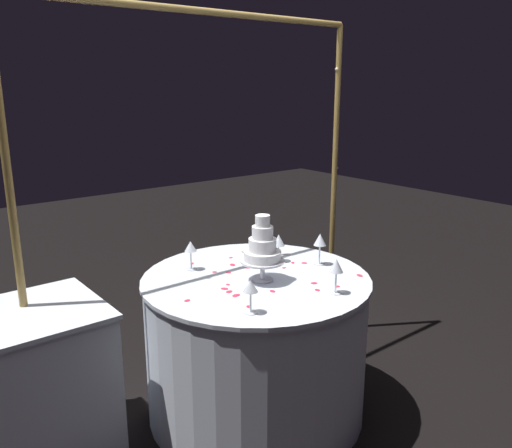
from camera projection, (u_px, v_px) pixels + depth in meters
name	position (u px, v px, depth m)	size (l,w,h in m)	color
ground_plane	(256.00, 408.00, 2.88)	(12.00, 12.00, 0.00)	black
decorative_arch	(207.00, 149.00, 2.85)	(2.07, 0.05, 2.09)	olive
main_table	(256.00, 345.00, 2.78)	(1.17, 1.17, 0.76)	silver
side_table	(42.00, 383.00, 2.45)	(0.59, 0.59, 0.74)	silver
tiered_cake	(262.00, 248.00, 2.59)	(0.22, 0.22, 0.34)	silver
wine_glass_0	(336.00, 267.00, 2.44)	(0.06, 0.06, 0.17)	silver
wine_glass_1	(320.00, 241.00, 2.83)	(0.07, 0.07, 0.17)	silver
wine_glass_2	(279.00, 241.00, 2.88)	(0.07, 0.07, 0.15)	silver
wine_glass_3	(251.00, 288.00, 2.23)	(0.07, 0.07, 0.15)	silver
wine_glass_4	(191.00, 248.00, 2.76)	(0.06, 0.06, 0.16)	silver
cake_knife	(263.00, 253.00, 3.05)	(0.21, 0.24, 0.01)	silver
rose_petal_0	(248.00, 268.00, 2.81)	(0.04, 0.03, 0.00)	#E02D47
rose_petal_1	(337.00, 286.00, 2.55)	(0.03, 0.02, 0.00)	#E02D47
rose_petal_2	(231.00, 258.00, 2.97)	(0.03, 0.02, 0.00)	#E02D47
rose_petal_3	(360.00, 275.00, 2.70)	(0.04, 0.03, 0.00)	#E02D47
rose_petal_4	(192.00, 263.00, 2.87)	(0.03, 0.02, 0.00)	#E02D47
rose_petal_5	(238.00, 295.00, 2.44)	(0.03, 0.02, 0.00)	#E02D47
rose_petal_6	(229.00, 272.00, 2.74)	(0.03, 0.02, 0.00)	#E02D47
rose_petal_7	(273.00, 291.00, 2.49)	(0.03, 0.02, 0.00)	#E02D47
rose_petal_8	(228.00, 284.00, 2.58)	(0.02, 0.02, 0.00)	#E02D47
rose_petal_9	(214.00, 272.00, 2.75)	(0.03, 0.02, 0.00)	#E02D47
rose_petal_10	(236.00, 295.00, 2.44)	(0.04, 0.03, 0.00)	#E02D47
rose_petal_11	(305.00, 263.00, 2.88)	(0.03, 0.02, 0.00)	#E02D47
rose_petal_12	(229.00, 292.00, 2.48)	(0.04, 0.03, 0.00)	#E02D47
rose_petal_13	(187.00, 300.00, 2.38)	(0.03, 0.02, 0.00)	#E02D47
rose_petal_14	(284.00, 268.00, 2.81)	(0.02, 0.02, 0.00)	#E02D47
rose_petal_15	(225.00, 289.00, 2.52)	(0.04, 0.03, 0.00)	#E02D47
rose_petal_16	(317.00, 290.00, 2.50)	(0.03, 0.02, 0.00)	#E02D47
rose_petal_17	(293.00, 263.00, 2.89)	(0.03, 0.02, 0.00)	#E02D47
rose_petal_18	(249.00, 307.00, 2.32)	(0.03, 0.02, 0.00)	#E02D47
rose_petal_19	(233.00, 265.00, 2.85)	(0.04, 0.03, 0.00)	#E02D47
rose_petal_20	(314.00, 283.00, 2.59)	(0.03, 0.02, 0.00)	#E02D47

